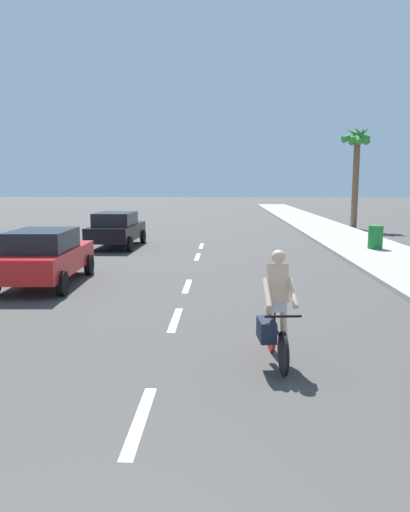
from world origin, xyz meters
name	(u,v)px	position (x,y,z in m)	size (l,w,h in m)	color
ground_plane	(201,246)	(0.00, 20.00, 0.00)	(160.00, 160.00, 0.00)	#423F3D
sidewalk_strip	(350,240)	(7.29, 22.00, 0.07)	(3.60, 80.00, 0.14)	#9E998E
lane_stripe_1	(140,420)	(0.00, 3.50, 0.00)	(0.16, 1.80, 0.01)	white
lane_stripe_2	(175,320)	(0.00, 7.84, 0.00)	(0.16, 1.80, 0.01)	white
lane_stripe_3	(187,286)	(0.00, 11.19, 0.00)	(0.16, 1.80, 0.01)	white
lane_stripe_4	(198,257)	(0.00, 16.61, 0.00)	(0.16, 1.80, 0.01)	white
lane_stripe_5	(201,246)	(0.00, 19.93, 0.00)	(0.16, 1.80, 0.01)	white
cyclist	(275,312)	(1.82, 5.46, 0.83)	(0.65, 1.71, 1.82)	black
parked_car_red	(44,255)	(-4.04, 11.27, 0.84)	(2.08, 4.27, 1.57)	red
parked_car_black	(116,229)	(-3.80, 19.42, 0.84)	(2.08, 4.32, 1.57)	black
palm_tree_far	(357,149)	(9.31, 28.95, 4.95)	(1.95, 1.85, 6.51)	brown
trash_bin_far	(375,237)	(7.38, 18.31, 0.62)	(0.60, 0.60, 0.97)	#19722D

